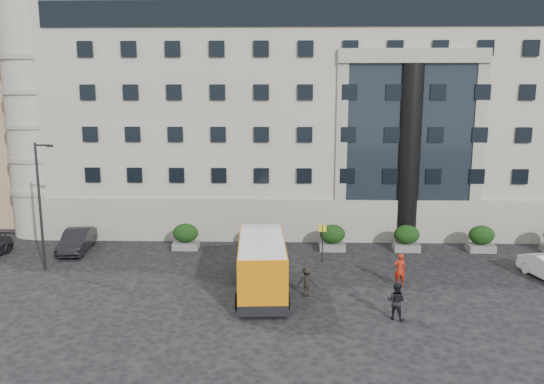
{
  "coord_description": "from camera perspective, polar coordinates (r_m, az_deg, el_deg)",
  "views": [
    {
      "loc": [
        3.12,
        -28.41,
        10.89
      ],
      "look_at": [
        2.26,
        3.27,
        5.0
      ],
      "focal_mm": 35.0,
      "sensor_mm": 36.0,
      "label": 1
    }
  ],
  "objects": [
    {
      "name": "bus_stop_sign",
      "position": [
        34.72,
        5.45,
        -4.81
      ],
      "size": [
        0.5,
        0.08,
        2.52
      ],
      "color": "#262628",
      "rests_on": "ground"
    },
    {
      "name": "hedge_a",
      "position": [
        38.22,
        -9.27,
        -4.72
      ],
      "size": [
        1.8,
        1.26,
        1.84
      ],
      "color": "#5F5F5C",
      "rests_on": "ground"
    },
    {
      "name": "minibus",
      "position": [
        29.39,
        -1.11,
        -7.73
      ],
      "size": [
        3.1,
        7.45,
        3.05
      ],
      "rotation": [
        0.0,
        0.0,
        0.06
      ],
      "color": "#CE6F09",
      "rests_on": "ground"
    },
    {
      "name": "apartment_far",
      "position": [
        72.92,
        -23.2,
        9.78
      ],
      "size": [
        13.0,
        13.0,
        22.0
      ],
      "primitive_type": "cube",
      "color": "brown",
      "rests_on": "ground"
    },
    {
      "name": "entrance_column",
      "position": [
        39.96,
        14.42,
        3.89
      ],
      "size": [
        1.8,
        1.8,
        13.0
      ],
      "primitive_type": "cylinder",
      "color": "black",
      "rests_on": "ground"
    },
    {
      "name": "red_truck",
      "position": [
        49.75,
        -16.21,
        -0.84
      ],
      "size": [
        2.78,
        5.39,
        2.82
      ],
      "rotation": [
        0.0,
        0.0,
        0.07
      ],
      "color": "maroon",
      "rests_on": "ground"
    },
    {
      "name": "civic_building",
      "position": [
        50.53,
        4.87,
        8.35
      ],
      "size": [
        44.0,
        24.0,
        18.0
      ],
      "primitive_type": "cube",
      "color": "gray",
      "rests_on": "ground"
    },
    {
      "name": "parked_car_b",
      "position": [
        39.62,
        -20.24,
        -4.92
      ],
      "size": [
        2.15,
        4.9,
        1.57
      ],
      "primitive_type": "imported",
      "rotation": [
        0.0,
        0.0,
        0.11
      ],
      "color": "black",
      "rests_on": "ground"
    },
    {
      "name": "ground",
      "position": [
        30.58,
        -4.48,
        -10.36
      ],
      "size": [
        120.0,
        120.0,
        0.0
      ],
      "primitive_type": "plane",
      "color": "black",
      "rests_on": "ground"
    },
    {
      "name": "hedge_d",
      "position": [
        38.5,
        14.27,
        -4.8
      ],
      "size": [
        1.8,
        1.26,
        1.84
      ],
      "color": "#5F5F5C",
      "rests_on": "ground"
    },
    {
      "name": "pedestrian_c",
      "position": [
        29.29,
        3.78,
        -9.59
      ],
      "size": [
        1.16,
        0.79,
        1.65
      ],
      "primitive_type": "imported",
      "rotation": [
        0.0,
        0.0,
        2.96
      ],
      "color": "black",
      "rests_on": "ground"
    },
    {
      "name": "pedestrian_b",
      "position": [
        27.05,
        13.22,
        -11.35
      ],
      "size": [
        1.14,
        1.05,
        1.87
      ],
      "primitive_type": "imported",
      "rotation": [
        0.0,
        0.0,
        2.65
      ],
      "color": "black",
      "rests_on": "ground"
    },
    {
      "name": "hedge_c",
      "position": [
        37.7,
        6.51,
        -4.86
      ],
      "size": [
        1.8,
        1.26,
        1.84
      ],
      "color": "#5F5F5C",
      "rests_on": "ground"
    },
    {
      "name": "hedge_b",
      "position": [
        37.6,
        -1.43,
        -4.84
      ],
      "size": [
        1.8,
        1.26,
        1.84
      ],
      "color": "#5F5F5C",
      "rests_on": "ground"
    },
    {
      "name": "hedge_e",
      "position": [
        39.97,
        21.59,
        -4.66
      ],
      "size": [
        1.8,
        1.26,
        1.84
      ],
      "color": "#5F5F5C",
      "rests_on": "ground"
    },
    {
      "name": "street_lamp",
      "position": [
        35.44,
        -23.63,
        -0.97
      ],
      "size": [
        1.16,
        0.18,
        8.0
      ],
      "color": "#262628",
      "rests_on": "ground"
    },
    {
      "name": "parked_car_d",
      "position": [
        46.35,
        -19.97,
        -2.85
      ],
      "size": [
        2.72,
        5.04,
        1.34
      ],
      "primitive_type": "imported",
      "rotation": [
        0.0,
        0.0,
        0.1
      ],
      "color": "black",
      "rests_on": "ground"
    },
    {
      "name": "pedestrian_a",
      "position": [
        31.52,
        13.58,
        -8.12
      ],
      "size": [
        0.75,
        0.53,
        1.94
      ],
      "primitive_type": "imported",
      "rotation": [
        0.0,
        0.0,
        3.24
      ],
      "color": "maroon",
      "rests_on": "ground"
    }
  ]
}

